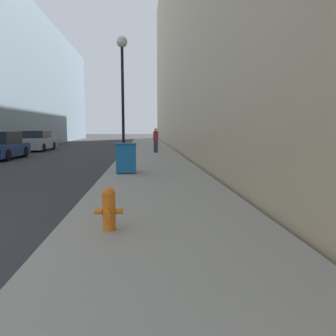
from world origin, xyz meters
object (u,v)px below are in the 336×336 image
object	(u,v)px
fire_hydrant	(109,208)
parked_sedan_near	(0,147)
lamppost	(122,76)
parked_sedan_far	(38,141)
trash_bin	(126,158)
pedestrian_on_sidewalk	(156,140)

from	to	relation	value
fire_hydrant	parked_sedan_near	size ratio (longest dim) A/B	0.16
lamppost	parked_sedan_far	bearing A→B (deg)	121.58
trash_bin	parked_sedan_far	world-z (taller)	parked_sedan_far
fire_hydrant	parked_sedan_near	world-z (taller)	parked_sedan_near
parked_sedan_near	pedestrian_on_sidewalk	size ratio (longest dim) A/B	2.68
parked_sedan_near	trash_bin	bearing A→B (deg)	-44.72
parked_sedan_far	pedestrian_on_sidewalk	bearing A→B (deg)	-27.27
parked_sedan_near	parked_sedan_far	distance (m)	7.26
pedestrian_on_sidewalk	parked_sedan_far	bearing A→B (deg)	152.73
fire_hydrant	trash_bin	distance (m)	6.79
trash_bin	parked_sedan_near	distance (m)	10.69
trash_bin	parked_sedan_near	xyz separation A→B (m)	(-7.59, 7.52, 0.02)
lamppost	parked_sedan_far	xyz separation A→B (m)	(-7.54, 12.26, -3.24)
fire_hydrant	pedestrian_on_sidewalk	distance (m)	16.87
fire_hydrant	parked_sedan_near	distance (m)	16.24
trash_bin	pedestrian_on_sidewalk	bearing A→B (deg)	81.89
parked_sedan_near	pedestrian_on_sidewalk	xyz separation A→B (m)	(9.02, 2.51, 0.25)
parked_sedan_near	fire_hydrant	bearing A→B (deg)	-61.75
trash_bin	pedestrian_on_sidewalk	size ratio (longest dim) A/B	0.66
parked_sedan_far	pedestrian_on_sidewalk	xyz separation A→B (m)	(9.21, -4.75, 0.23)
parked_sedan_near	pedestrian_on_sidewalk	distance (m)	9.37
fire_hydrant	trash_bin	bearing A→B (deg)	90.77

